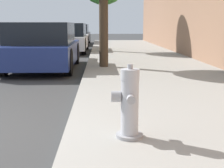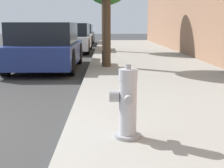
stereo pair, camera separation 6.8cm
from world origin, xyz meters
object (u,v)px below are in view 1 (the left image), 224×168
object	(u,v)px
parked_car_near	(43,47)
parked_car_mid	(67,38)
fire_hydrant	(129,104)
parked_car_far	(75,35)

from	to	relation	value
parked_car_near	parked_car_mid	xyz separation A→B (m)	(0.08, 5.79, 0.00)
fire_hydrant	parked_car_mid	size ratio (longest dim) A/B	0.17
parked_car_mid	parked_car_far	distance (m)	5.63
parked_car_near	fire_hydrant	bearing A→B (deg)	-71.99
fire_hydrant	parked_car_mid	distance (m)	11.90
parked_car_mid	parked_car_far	xyz separation A→B (m)	(-0.07, 5.63, -0.02)
fire_hydrant	parked_car_far	distance (m)	17.49
parked_car_near	parked_car_mid	bearing A→B (deg)	89.16
fire_hydrant	parked_car_near	world-z (taller)	parked_car_near
parked_car_far	parked_car_mid	bearing A→B (deg)	-89.26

